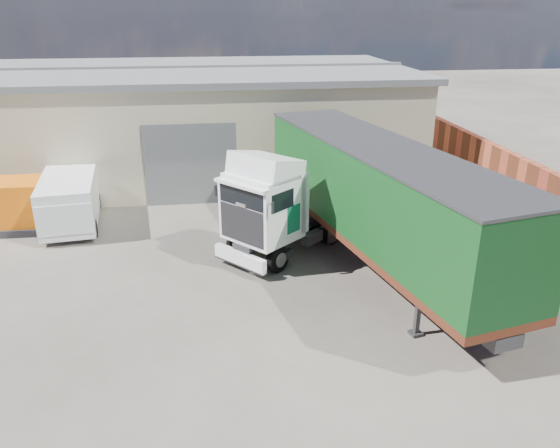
{
  "coord_description": "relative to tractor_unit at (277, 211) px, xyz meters",
  "views": [
    {
      "loc": [
        -1.27,
        -13.4,
        8.28
      ],
      "look_at": [
        0.97,
        3.0,
        1.63
      ],
      "focal_mm": 35.0,
      "sensor_mm": 36.0,
      "label": 1
    }
  ],
  "objects": [
    {
      "name": "ground",
      "position": [
        -1.03,
        -4.21,
        -1.63
      ],
      "size": [
        120.0,
        120.0,
        0.0
      ],
      "primitive_type": "plane",
      "color": "#2B2823",
      "rests_on": "ground"
    },
    {
      "name": "warehouse",
      "position": [
        -7.03,
        11.78,
        1.04
      ],
      "size": [
        30.6,
        12.6,
        5.42
      ],
      "color": "beige",
      "rests_on": "ground"
    },
    {
      "name": "orange_skip",
      "position": [
        -9.03,
        3.7,
        -0.76
      ],
      "size": [
        3.21,
        2.04,
        1.99
      ],
      "rotation": [
        0.0,
        0.0,
        -0.01
      ],
      "color": "#2D2D30",
      "rests_on": "ground"
    },
    {
      "name": "panel_van",
      "position": [
        -7.83,
        3.84,
        -0.59
      ],
      "size": [
        2.58,
        5.1,
        2.0
      ],
      "rotation": [
        0.0,
        0.0,
        0.12
      ],
      "color": "black",
      "rests_on": "ground"
    },
    {
      "name": "tractor_unit",
      "position": [
        0.0,
        0.0,
        0.0
      ],
      "size": [
        5.68,
        5.36,
        3.86
      ],
      "rotation": [
        0.0,
        0.0,
        -0.85
      ],
      "color": "black",
      "rests_on": "ground"
    },
    {
      "name": "box_trailer",
      "position": [
        3.09,
        -1.42,
        0.95
      ],
      "size": [
        5.34,
        12.98,
        4.22
      ],
      "rotation": [
        0.0,
        0.0,
        0.21
      ],
      "color": "#2D2D30",
      "rests_on": "ground"
    },
    {
      "name": "brick_boundary_wall",
      "position": [
        10.47,
        1.79,
        -0.38
      ],
      "size": [
        0.35,
        26.0,
        2.5
      ],
      "primitive_type": "cube",
      "color": "brown",
      "rests_on": "ground"
    }
  ]
}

